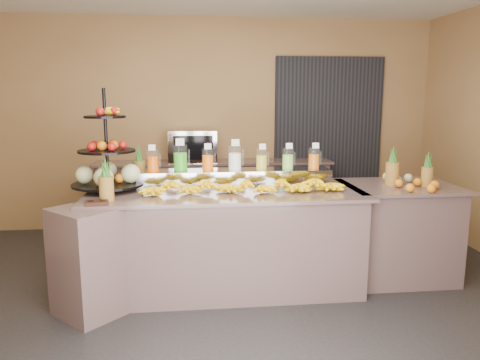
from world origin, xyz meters
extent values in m
plane|color=black|center=(0.00, 0.00, 0.00)|extent=(6.00, 6.00, 0.00)
cube|color=olive|center=(0.00, 2.51, 1.40)|extent=(6.00, 0.02, 2.80)
cube|color=black|center=(1.60, 2.46, 1.20)|extent=(1.50, 0.06, 2.20)
cube|color=#8B6765|center=(0.00, 0.30, 0.45)|extent=(2.40, 0.90, 0.90)
cube|color=#8B6765|center=(0.00, 0.30, 0.92)|extent=(2.50, 1.00, 0.03)
cube|color=#8B6765|center=(-1.15, -0.10, 0.45)|extent=(0.71, 0.71, 0.90)
cube|color=#8B6765|center=(1.70, 0.40, 0.45)|extent=(1.00, 0.80, 0.90)
cube|color=#8B6765|center=(1.70, 0.40, 0.92)|extent=(1.08, 0.88, 0.03)
cube|color=#8B6765|center=(0.00, 2.25, 0.45)|extent=(3.00, 0.50, 0.90)
cube|color=#8B6765|center=(0.00, 2.25, 0.92)|extent=(3.10, 0.55, 0.03)
cube|color=gray|center=(0.11, 0.58, 1.01)|extent=(1.85, 0.30, 0.15)
cylinder|color=silver|center=(-0.67, 0.58, 1.18)|extent=(0.11, 0.11, 0.20)
cylinder|color=#DD4C00|center=(-0.67, 0.58, 1.15)|extent=(0.10, 0.10, 0.14)
cylinder|color=gray|center=(-0.68, 0.59, 1.23)|extent=(0.01, 0.01, 0.24)
cube|color=white|center=(-0.67, 0.53, 1.31)|extent=(0.06, 0.02, 0.06)
cylinder|color=silver|center=(-0.41, 0.58, 1.20)|extent=(0.13, 0.13, 0.25)
cylinder|color=#2AA114|center=(-0.41, 0.58, 1.16)|extent=(0.13, 0.13, 0.17)
cylinder|color=gray|center=(-0.43, 0.59, 1.26)|extent=(0.01, 0.01, 0.29)
cube|color=white|center=(-0.41, 0.52, 1.36)|extent=(0.08, 0.02, 0.07)
cylinder|color=silver|center=(-0.15, 0.58, 1.18)|extent=(0.11, 0.11, 0.21)
cylinder|color=#E75E00|center=(-0.15, 0.58, 1.15)|extent=(0.11, 0.11, 0.14)
cylinder|color=gray|center=(-0.16, 0.59, 1.23)|extent=(0.01, 0.01, 0.24)
cube|color=white|center=(-0.15, 0.53, 1.31)|extent=(0.07, 0.02, 0.06)
cylinder|color=silver|center=(0.11, 0.58, 1.20)|extent=(0.13, 0.13, 0.24)
cylinder|color=white|center=(0.11, 0.58, 1.16)|extent=(0.12, 0.12, 0.16)
cylinder|color=gray|center=(0.09, 0.59, 1.25)|extent=(0.01, 0.01, 0.28)
cube|color=white|center=(0.11, 0.52, 1.35)|extent=(0.07, 0.02, 0.06)
cylinder|color=silver|center=(0.37, 0.58, 1.18)|extent=(0.11, 0.11, 0.20)
cylinder|color=gold|center=(0.37, 0.58, 1.15)|extent=(0.10, 0.10, 0.14)
cylinder|color=gray|center=(0.36, 0.59, 1.22)|extent=(0.01, 0.01, 0.23)
cube|color=white|center=(0.37, 0.53, 1.31)|extent=(0.06, 0.02, 0.05)
cylinder|color=silver|center=(0.63, 0.58, 1.18)|extent=(0.11, 0.11, 0.20)
cylinder|color=#84C942|center=(0.63, 0.58, 1.15)|extent=(0.10, 0.10, 0.14)
cylinder|color=gray|center=(0.62, 0.59, 1.23)|extent=(0.01, 0.01, 0.24)
cube|color=white|center=(0.63, 0.53, 1.31)|extent=(0.06, 0.02, 0.06)
cylinder|color=silver|center=(0.89, 0.58, 1.18)|extent=(0.11, 0.11, 0.20)
cylinder|color=#CD5C07|center=(0.89, 0.58, 1.15)|extent=(0.10, 0.10, 0.14)
cylinder|color=gray|center=(0.88, 0.59, 1.23)|extent=(0.01, 0.01, 0.24)
cube|color=white|center=(0.89, 0.53, 1.31)|extent=(0.06, 0.02, 0.06)
ellipsoid|color=yellow|center=(-0.64, 0.24, 0.98)|extent=(0.22, 0.17, 0.09)
ellipsoid|color=yellow|center=(-0.31, 0.24, 0.98)|extent=(0.22, 0.17, 0.09)
ellipsoid|color=yellow|center=(0.01, 0.24, 0.98)|extent=(0.22, 0.17, 0.09)
ellipsoid|color=yellow|center=(0.34, 0.24, 0.98)|extent=(0.22, 0.17, 0.09)
ellipsoid|color=yellow|center=(0.66, 0.24, 0.98)|extent=(0.22, 0.17, 0.09)
ellipsoid|color=yellow|center=(0.99, 0.24, 0.98)|extent=(0.22, 0.17, 0.09)
ellipsoid|color=yellow|center=(-0.47, 0.24, 1.04)|extent=(0.19, 0.15, 0.08)
ellipsoid|color=yellow|center=(-0.15, 0.24, 1.04)|extent=(0.19, 0.15, 0.08)
ellipsoid|color=yellow|center=(0.18, 0.24, 1.04)|extent=(0.19, 0.15, 0.08)
ellipsoid|color=yellow|center=(0.50, 0.24, 1.04)|extent=(0.19, 0.15, 0.08)
ellipsoid|color=yellow|center=(0.83, 0.24, 1.04)|extent=(0.19, 0.15, 0.08)
cylinder|color=black|center=(-1.07, 0.48, 1.39)|extent=(0.04, 0.04, 0.92)
cylinder|color=black|center=(-1.07, 0.48, 0.98)|extent=(0.83, 0.83, 0.02)
cylinder|color=black|center=(-1.07, 0.48, 1.29)|extent=(0.65, 0.65, 0.02)
cylinder|color=black|center=(-1.07, 0.48, 1.60)|extent=(0.47, 0.47, 0.02)
sphere|color=#C9CD8D|center=(-0.87, 0.48, 1.08)|extent=(0.17, 0.17, 0.17)
sphere|color=maroon|center=(-0.93, 0.48, 1.34)|extent=(0.08, 0.08, 0.08)
sphere|color=orange|center=(-1.18, 0.48, 1.04)|extent=(0.09, 0.09, 0.09)
cube|color=black|center=(-1.07, -0.11, 0.94)|extent=(0.20, 0.17, 0.03)
cylinder|color=brown|center=(-1.01, 0.00, 1.03)|extent=(0.12, 0.12, 0.20)
cone|color=#1A501A|center=(-1.01, 0.00, 1.21)|extent=(0.06, 0.06, 0.16)
cylinder|color=brown|center=(-0.82, 0.78, 1.04)|extent=(0.12, 0.12, 0.22)
cone|color=#1A501A|center=(-0.82, 0.78, 1.23)|extent=(0.06, 0.06, 0.16)
cylinder|color=brown|center=(1.62, 0.40, 1.04)|extent=(0.12, 0.12, 0.22)
cylinder|color=brown|center=(1.92, 0.30, 1.02)|extent=(0.11, 0.11, 0.19)
ellipsoid|color=orange|center=(1.76, 0.16, 0.97)|extent=(0.33, 0.22, 0.08)
cube|color=gray|center=(-0.27, 2.25, 1.14)|extent=(0.63, 0.46, 0.41)
camera|label=1|loc=(-0.33, -3.86, 1.79)|focal=35.00mm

